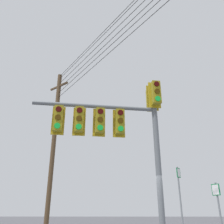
% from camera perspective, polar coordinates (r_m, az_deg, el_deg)
% --- Properties ---
extents(signal_mast_assembly, '(1.25, 4.60, 5.97)m').
position_cam_1_polar(signal_mast_assembly, '(8.43, 2.22, -2.97)').
color(signal_mast_assembly, slate).
rests_on(signal_mast_assembly, ground).
extents(utility_pole_wooden, '(1.29, 1.59, 10.97)m').
position_cam_1_polar(utility_pole_wooden, '(16.92, -13.92, -7.22)').
color(utility_pole_wooden, '#4C3823').
rests_on(utility_pole_wooden, ground).
extents(route_sign_primary, '(0.34, 0.20, 2.43)m').
position_cam_1_polar(route_sign_primary, '(10.76, 24.41, -20.07)').
color(route_sign_primary, slate).
rests_on(route_sign_primary, ground).
extents(route_sign_secondary, '(0.27, 0.23, 3.19)m').
position_cam_1_polar(route_sign_secondary, '(11.22, 16.19, -19.11)').
color(route_sign_secondary, slate).
rests_on(route_sign_secondary, ground).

